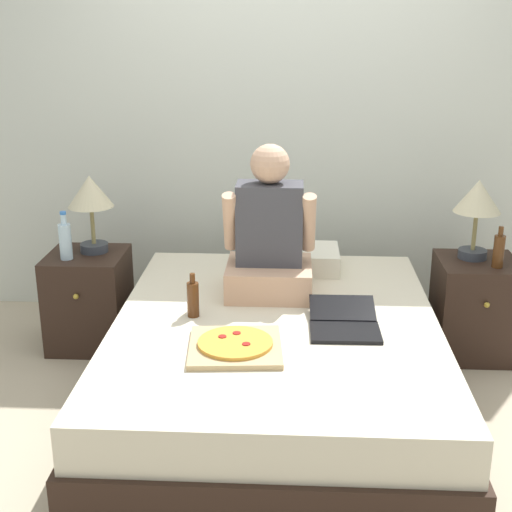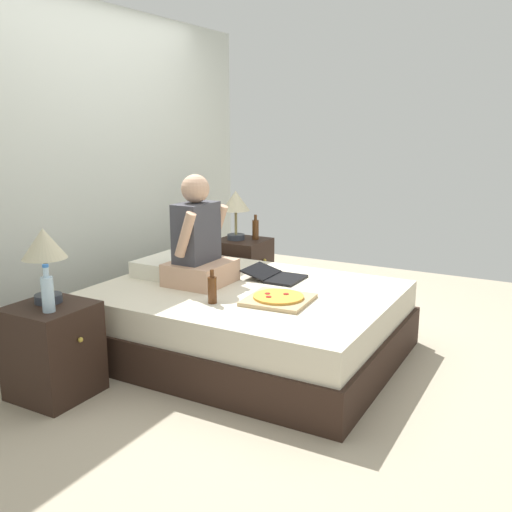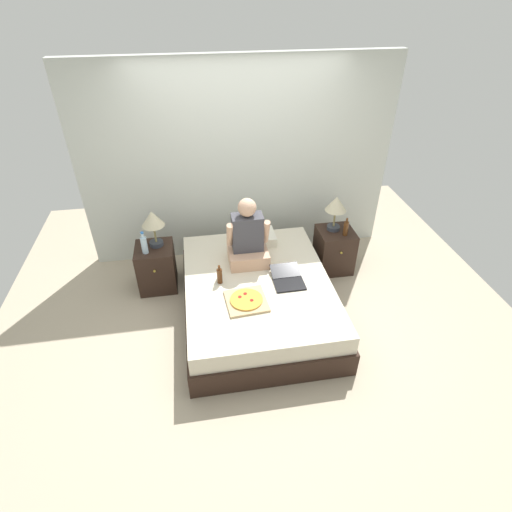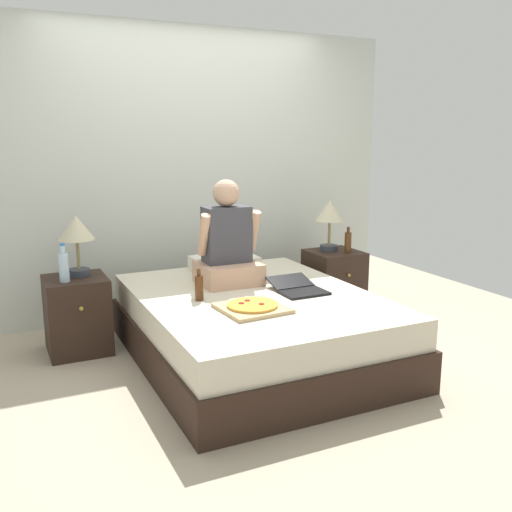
{
  "view_description": "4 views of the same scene",
  "coord_description": "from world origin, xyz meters",
  "px_view_note": "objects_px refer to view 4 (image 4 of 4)",
  "views": [
    {
      "loc": [
        0.07,
        -3.14,
        1.86
      ],
      "look_at": [
        -0.1,
        0.03,
        0.79
      ],
      "focal_mm": 50.0,
      "sensor_mm": 36.0,
      "label": 1
    },
    {
      "loc": [
        -3.32,
        -1.91,
        1.6
      ],
      "look_at": [
        0.07,
        -0.03,
        0.7
      ],
      "focal_mm": 40.0,
      "sensor_mm": 36.0,
      "label": 2
    },
    {
      "loc": [
        -0.57,
        -3.31,
        3.17
      ],
      "look_at": [
        -0.01,
        0.01,
        0.79
      ],
      "focal_mm": 28.0,
      "sensor_mm": 36.0,
      "label": 3
    },
    {
      "loc": [
        -1.65,
        -3.5,
        1.59
      ],
      "look_at": [
        -0.07,
        -0.18,
        0.8
      ],
      "focal_mm": 40.0,
      "sensor_mm": 36.0,
      "label": 4
    }
  ],
  "objects_px": {
    "lamp_on_left_nightstand": "(76,232)",
    "nightstand_right": "(334,282)",
    "person_seated": "(227,246)",
    "laptop": "(299,289)",
    "beer_bottle": "(348,242)",
    "pizza_box": "(252,307)",
    "bed": "(254,327)",
    "water_bottle": "(64,266)",
    "lamp_on_right_nightstand": "(330,214)",
    "beer_bottle_on_bed": "(199,287)",
    "nightstand_left": "(77,315)"
  },
  "relations": [
    {
      "from": "water_bottle",
      "to": "laptop",
      "type": "xyz_separation_m",
      "value": [
        1.52,
        -0.68,
        -0.17
      ]
    },
    {
      "from": "bed",
      "to": "pizza_box",
      "type": "relative_size",
      "value": 4.76
    },
    {
      "from": "nightstand_left",
      "to": "water_bottle",
      "type": "distance_m",
      "value": 0.41
    },
    {
      "from": "person_seated",
      "to": "laptop",
      "type": "height_order",
      "value": "person_seated"
    },
    {
      "from": "nightstand_left",
      "to": "water_bottle",
      "type": "bearing_deg",
      "value": -131.65
    },
    {
      "from": "pizza_box",
      "to": "nightstand_left",
      "type": "bearing_deg",
      "value": 132.81
    },
    {
      "from": "lamp_on_left_nightstand",
      "to": "nightstand_right",
      "type": "relative_size",
      "value": 0.8
    },
    {
      "from": "lamp_on_left_nightstand",
      "to": "laptop",
      "type": "height_order",
      "value": "lamp_on_left_nightstand"
    },
    {
      "from": "bed",
      "to": "person_seated",
      "type": "xyz_separation_m",
      "value": [
        -0.05,
        0.37,
        0.53
      ]
    },
    {
      "from": "lamp_on_right_nightstand",
      "to": "nightstand_left",
      "type": "bearing_deg",
      "value": -178.7
    },
    {
      "from": "water_bottle",
      "to": "beer_bottle",
      "type": "height_order",
      "value": "water_bottle"
    },
    {
      "from": "laptop",
      "to": "beer_bottle_on_bed",
      "type": "xyz_separation_m",
      "value": [
        -0.72,
        0.1,
        0.07
      ]
    },
    {
      "from": "beer_bottle",
      "to": "pizza_box",
      "type": "height_order",
      "value": "beer_bottle"
    },
    {
      "from": "water_bottle",
      "to": "person_seated",
      "type": "height_order",
      "value": "person_seated"
    },
    {
      "from": "nightstand_left",
      "to": "laptop",
      "type": "distance_m",
      "value": 1.65
    },
    {
      "from": "laptop",
      "to": "lamp_on_left_nightstand",
      "type": "bearing_deg",
      "value": 149.56
    },
    {
      "from": "lamp_on_right_nightstand",
      "to": "person_seated",
      "type": "bearing_deg",
      "value": -161.88
    },
    {
      "from": "beer_bottle_on_bed",
      "to": "bed",
      "type": "bearing_deg",
      "value": -3.42
    },
    {
      "from": "beer_bottle",
      "to": "person_seated",
      "type": "relative_size",
      "value": 0.29
    },
    {
      "from": "pizza_box",
      "to": "nightstand_right",
      "type": "bearing_deg",
      "value": 38.51
    },
    {
      "from": "bed",
      "to": "lamp_on_left_nightstand",
      "type": "relative_size",
      "value": 4.54
    },
    {
      "from": "water_bottle",
      "to": "nightstand_right",
      "type": "bearing_deg",
      "value": 2.22
    },
    {
      "from": "person_seated",
      "to": "laptop",
      "type": "xyz_separation_m",
      "value": [
        0.37,
        -0.45,
        -0.27
      ]
    },
    {
      "from": "lamp_on_left_nightstand",
      "to": "laptop",
      "type": "xyz_separation_m",
      "value": [
        1.4,
        -0.82,
        -0.39
      ]
    },
    {
      "from": "nightstand_left",
      "to": "person_seated",
      "type": "xyz_separation_m",
      "value": [
        1.07,
        -0.32,
        0.49
      ]
    },
    {
      "from": "water_bottle",
      "to": "nightstand_right",
      "type": "xyz_separation_m",
      "value": [
        2.32,
        0.09,
        -0.39
      ]
    },
    {
      "from": "person_seated",
      "to": "nightstand_right",
      "type": "bearing_deg",
      "value": 15.43
    },
    {
      "from": "bed",
      "to": "water_bottle",
      "type": "distance_m",
      "value": 1.41
    },
    {
      "from": "lamp_on_left_nightstand",
      "to": "nightstand_right",
      "type": "xyz_separation_m",
      "value": [
        2.2,
        -0.05,
        -0.61
      ]
    },
    {
      "from": "laptop",
      "to": "beer_bottle_on_bed",
      "type": "relative_size",
      "value": 1.9
    },
    {
      "from": "nightstand_left",
      "to": "person_seated",
      "type": "distance_m",
      "value": 1.22
    },
    {
      "from": "person_seated",
      "to": "laptop",
      "type": "distance_m",
      "value": 0.64
    },
    {
      "from": "lamp_on_right_nightstand",
      "to": "lamp_on_left_nightstand",
      "type": "bearing_deg",
      "value": 180.0
    },
    {
      "from": "bed",
      "to": "beer_bottle_on_bed",
      "type": "relative_size",
      "value": 9.29
    },
    {
      "from": "laptop",
      "to": "person_seated",
      "type": "bearing_deg",
      "value": 129.21
    },
    {
      "from": "bed",
      "to": "pizza_box",
      "type": "bearing_deg",
      "value": -117.03
    },
    {
      "from": "beer_bottle",
      "to": "laptop",
      "type": "distance_m",
      "value": 1.11
    },
    {
      "from": "beer_bottle",
      "to": "laptop",
      "type": "relative_size",
      "value": 0.55
    },
    {
      "from": "bed",
      "to": "beer_bottle",
      "type": "relative_size",
      "value": 8.89
    },
    {
      "from": "lamp_on_left_nightstand",
      "to": "bed",
      "type": "bearing_deg",
      "value": -34.56
    },
    {
      "from": "nightstand_left",
      "to": "beer_bottle_on_bed",
      "type": "bearing_deg",
      "value": -43.03
    },
    {
      "from": "bed",
      "to": "person_seated",
      "type": "distance_m",
      "value": 0.65
    },
    {
      "from": "laptop",
      "to": "nightstand_right",
      "type": "bearing_deg",
      "value": 43.97
    },
    {
      "from": "water_bottle",
      "to": "laptop",
      "type": "relative_size",
      "value": 0.66
    },
    {
      "from": "beer_bottle",
      "to": "pizza_box",
      "type": "distance_m",
      "value": 1.65
    },
    {
      "from": "beer_bottle_on_bed",
      "to": "nightstand_left",
      "type": "bearing_deg",
      "value": 136.97
    },
    {
      "from": "nightstand_left",
      "to": "person_seated",
      "type": "bearing_deg",
      "value": -16.72
    },
    {
      "from": "person_seated",
      "to": "laptop",
      "type": "bearing_deg",
      "value": -50.79
    },
    {
      "from": "laptop",
      "to": "nightstand_left",
      "type": "bearing_deg",
      "value": 151.79
    },
    {
      "from": "lamp_on_left_nightstand",
      "to": "nightstand_right",
      "type": "distance_m",
      "value": 2.28
    }
  ]
}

